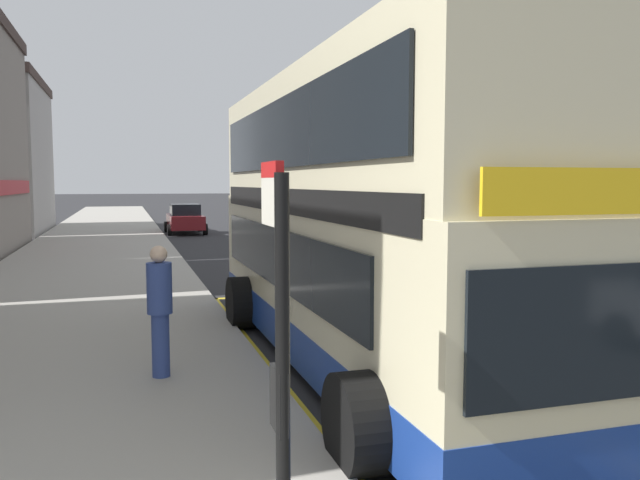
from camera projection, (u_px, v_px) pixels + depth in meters
name	position (u px, v px, depth m)	size (l,w,h in m)	color
ground_plane	(232.00, 231.00, 37.07)	(260.00, 260.00, 0.00)	#28282B
pavement_near	(105.00, 232.00, 35.02)	(6.00, 76.00, 0.14)	#A39E93
double_decker_bus	(362.00, 230.00, 9.79)	(3.26, 10.14, 4.40)	beige
bus_bay_markings	(364.00, 370.00, 9.50)	(2.85, 13.18, 0.01)	yellow
bus_stop_sign	(280.00, 350.00, 3.91)	(0.09, 0.51, 2.78)	black
parked_car_grey_kerbside	(296.00, 219.00, 35.04)	(2.09, 4.20, 1.62)	slate
parked_car_maroon_distant	(185.00, 219.00, 35.00)	(2.09, 4.20, 1.62)	maroon
pedestrian_further_back	(160.00, 305.00, 8.66)	(0.34, 0.34, 1.80)	#33478C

